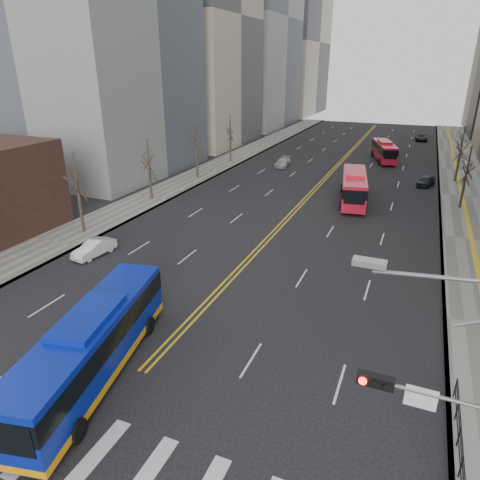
% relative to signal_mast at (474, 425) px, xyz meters
% --- Properties ---
extents(ground, '(220.00, 220.00, 0.00)m').
position_rel_signal_mast_xyz_m(ground, '(-13.77, -2.00, -4.86)').
color(ground, black).
extents(sidewalk_right, '(7.00, 130.00, 0.15)m').
position_rel_signal_mast_xyz_m(sidewalk_right, '(3.73, 43.00, -4.78)').
color(sidewalk_right, slate).
rests_on(sidewalk_right, ground).
extents(sidewalk_left, '(5.00, 130.00, 0.15)m').
position_rel_signal_mast_xyz_m(sidewalk_left, '(-30.27, 43.00, -4.78)').
color(sidewalk_left, slate).
rests_on(sidewalk_left, ground).
extents(crosswalk, '(26.70, 4.00, 0.01)m').
position_rel_signal_mast_xyz_m(crosswalk, '(-13.77, -2.00, -4.85)').
color(crosswalk, silver).
rests_on(crosswalk, ground).
extents(centerline, '(0.55, 100.00, 0.01)m').
position_rel_signal_mast_xyz_m(centerline, '(-13.77, 53.00, -4.85)').
color(centerline, gold).
rests_on(centerline, ground).
extents(signal_mast, '(5.37, 0.37, 9.39)m').
position_rel_signal_mast_xyz_m(signal_mast, '(0.00, 0.00, 0.00)').
color(signal_mast, gray).
rests_on(signal_mast, ground).
extents(pedestrian_railing, '(0.06, 6.06, 1.02)m').
position_rel_signal_mast_xyz_m(pedestrian_railing, '(0.53, 4.00, -4.03)').
color(pedestrian_railing, black).
rests_on(pedestrian_railing, sidewalk_right).
extents(street_trees, '(35.20, 47.20, 7.60)m').
position_rel_signal_mast_xyz_m(street_trees, '(-20.94, 32.55, 0.02)').
color(street_trees, '#31281D').
rests_on(street_trees, ground).
extents(blue_bus, '(5.04, 12.29, 3.50)m').
position_rel_signal_mast_xyz_m(blue_bus, '(-15.73, 2.00, -3.02)').
color(blue_bus, '#0A1FA4').
rests_on(blue_bus, ground).
extents(red_bus_near, '(4.18, 10.95, 3.40)m').
position_rel_signal_mast_xyz_m(red_bus_near, '(-8.68, 36.10, -2.96)').
color(red_bus_near, red).
rests_on(red_bus_near, ground).
extents(red_bus_far, '(4.90, 10.05, 3.15)m').
position_rel_signal_mast_xyz_m(red_bus_far, '(-7.77, 60.08, -3.10)').
color(red_bus_far, red).
rests_on(red_bus_far, ground).
extents(car_white, '(1.82, 3.93, 1.25)m').
position_rel_signal_mast_xyz_m(car_white, '(-25.46, 13.38, -4.23)').
color(car_white, white).
rests_on(car_white, ground).
extents(car_dark_mid, '(2.48, 3.97, 1.26)m').
position_rel_signal_mast_xyz_m(car_dark_mid, '(-1.27, 46.46, -4.23)').
color(car_dark_mid, black).
rests_on(car_dark_mid, ground).
extents(car_silver, '(2.01, 4.44, 1.26)m').
position_rel_signal_mast_xyz_m(car_silver, '(-21.27, 50.19, -4.23)').
color(car_silver, '#AFAEB4').
rests_on(car_silver, ground).
extents(car_dark_far, '(2.38, 4.79, 1.30)m').
position_rel_signal_mast_xyz_m(car_dark_far, '(-2.66, 83.06, -4.20)').
color(car_dark_far, black).
rests_on(car_dark_far, ground).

